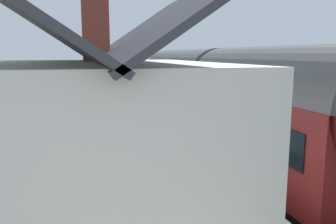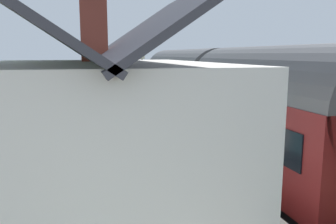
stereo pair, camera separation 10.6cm
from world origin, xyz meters
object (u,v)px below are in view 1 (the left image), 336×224
Objects in this scene: bench_by_lamp at (124,112)px; planter_bench_right at (59,100)px; train at (274,118)px; station_sign_board at (153,101)px; planter_under_sign at (73,107)px; planter_by_door at (106,111)px; bench_near_building at (131,127)px; planter_edge_near at (123,97)px; bench_platform_end at (114,102)px; planter_corner_building at (68,112)px; planter_edge_far at (70,128)px; lamp_post_platform at (141,69)px; station_building at (102,131)px.

bench_by_lamp is 1.50× the size of planter_bench_right.
train is 5.56m from station_sign_board.
planter_by_door is at bearing -132.83° from planter_under_sign.
planter_under_sign is at bearing 17.87° from bench_near_building.
planter_edge_near reaches higher than planter_under_sign.
planter_corner_building is (-2.24, 2.44, -0.08)m from bench_platform_end.
station_sign_board reaches higher than planter_edge_far.
planter_bench_right reaches higher than planter_under_sign.
planter_edge_far is 5.27m from lamp_post_platform.
station_sign_board reaches higher than planter_bench_right.
bench_near_building is 5.07m from planter_corner_building.
station_building is at bearing 170.91° from planter_edge_near.
lamp_post_platform reaches higher than planter_edge_near.
planter_edge_far is 5.01m from planter_under_sign.
planter_edge_near is 3.90m from planter_bench_right.
bench_near_building reaches higher than planter_corner_building.
planter_bench_right is (7.22, 0.69, 0.20)m from planter_edge_far.
lamp_post_platform is at bearing -150.10° from bench_platform_end.
planter_under_sign is 2.36m from planter_bench_right.
bench_near_building is 2.10m from station_sign_board.
bench_platform_end is 3.31m from planter_corner_building.
train is 9.35m from planter_by_door.
station_building is at bearing -176.90° from planter_under_sign.
planter_bench_right reaches higher than planter_edge_near.
train is at bearing -152.53° from bench_by_lamp.
bench_platform_end reaches higher than planter_by_door.
planter_corner_building is at bearing 37.48° from train.
bench_near_building is 1.51× the size of planter_bench_right.
planter_bench_right is (4.06, 0.56, 0.09)m from planter_corner_building.
planter_edge_far is at bearing -174.52° from planter_bench_right.
train is 10.78m from bench_platform_end.
bench_platform_end is 0.90× the size of station_sign_board.
planter_corner_building is 0.93× the size of planter_edge_near.
planter_corner_building is at bearing 66.58° from bench_by_lamp.
planter_by_door is 4.67m from planter_edge_near.
planter_under_sign is at bearing 100.23° from bench_platform_end.
lamp_post_platform is (1.31, -1.09, 1.87)m from bench_by_lamp.
planter_under_sign is at bearing 3.10° from station_building.
station_building reaches higher than station_sign_board.
planter_corner_building is 4.64m from station_sign_board.
lamp_post_platform is at bearing -45.77° from planter_edge_far.
planter_by_door is at bearing 161.92° from planter_edge_near.
planter_by_door is (-1.85, 0.63, -0.20)m from bench_platform_end.
station_building reaches higher than planter_edge_far.
train reaches higher than bench_platform_end.
planter_under_sign is at bearing 64.16° from lamp_post_platform.
station_building is 11.93m from planter_under_sign.
lamp_post_platform reaches higher than planter_under_sign.
bench_platform_end is at bearing -121.22° from planter_bench_right.
planter_edge_far is 7.26m from planter_bench_right.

